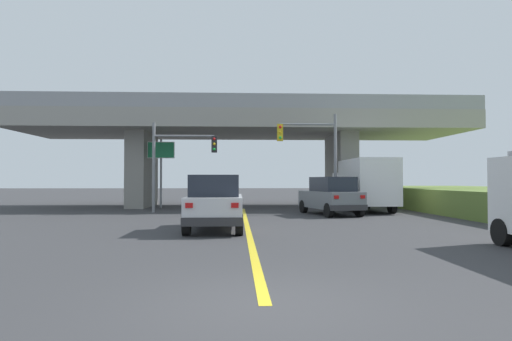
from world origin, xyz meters
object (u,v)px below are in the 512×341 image
at_px(traffic_signal_farside, 177,155).
at_px(suv_crossing, 331,196).
at_px(sedan_oncoming, 226,190).
at_px(suv_lead, 215,203).
at_px(traffic_signal_nearside, 316,149).
at_px(box_truck, 364,184).
at_px(highway_sign, 161,157).

bearing_deg(traffic_signal_farside, suv_crossing, -15.42).
bearing_deg(sedan_oncoming, suv_lead, -89.75).
xyz_separation_m(suv_lead, traffic_signal_nearside, (5.28, 8.67, 2.62)).
height_order(suv_crossing, traffic_signal_nearside, traffic_signal_nearside).
bearing_deg(box_truck, traffic_signal_farside, -177.51).
relative_size(traffic_signal_nearside, traffic_signal_farside, 1.08).
bearing_deg(sedan_oncoming, box_truck, -53.72).
distance_m(sedan_oncoming, traffic_signal_nearside, 14.21).
distance_m(suv_lead, traffic_signal_farside, 10.09).
bearing_deg(suv_crossing, traffic_signal_farside, 151.48).
height_order(suv_crossing, traffic_signal_farside, traffic_signal_farside).
bearing_deg(traffic_signal_farside, suv_lead, -74.12).
bearing_deg(highway_sign, sedan_oncoming, 63.75).
distance_m(box_truck, sedan_oncoming, 14.42).
distance_m(suv_crossing, box_truck, 3.91).
xyz_separation_m(sedan_oncoming, highway_sign, (-4.13, -8.38, 2.39)).
xyz_separation_m(suv_crossing, highway_sign, (-10.03, 6.07, 2.39)).
bearing_deg(traffic_signal_nearside, box_truck, 22.00).
height_order(suv_crossing, highway_sign, highway_sign).
height_order(traffic_signal_farside, highway_sign, traffic_signal_farside).
distance_m(sedan_oncoming, highway_sign, 9.64).
xyz_separation_m(suv_crossing, traffic_signal_farside, (-8.50, 2.34, 2.28)).
distance_m(suv_crossing, highway_sign, 11.96).
relative_size(suv_lead, highway_sign, 0.99).
bearing_deg(suv_crossing, box_truck, 34.04).
xyz_separation_m(suv_crossing, traffic_signal_nearside, (-0.53, 1.55, 2.62)).
xyz_separation_m(box_truck, traffic_signal_farside, (-11.12, -0.48, 1.68)).
height_order(suv_crossing, box_truck, box_truck).
distance_m(sedan_oncoming, traffic_signal_farside, 12.58).
height_order(traffic_signal_nearside, highway_sign, traffic_signal_nearside).
height_order(traffic_signal_nearside, traffic_signal_farside, traffic_signal_nearside).
bearing_deg(highway_sign, box_truck, -14.35).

